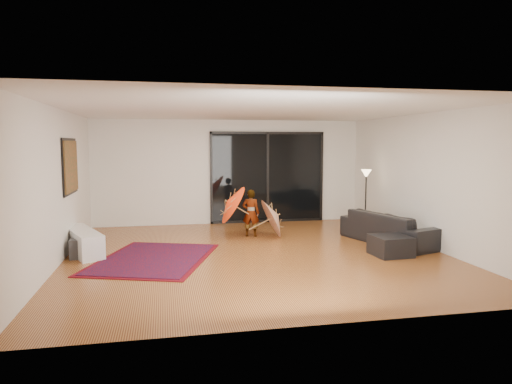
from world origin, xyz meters
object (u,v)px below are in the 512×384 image
object	(u,v)px
sofa	(390,228)
child	(251,213)
media_console	(83,241)
ottoman	(391,246)

from	to	relation	value
sofa	child	xyz separation A→B (m)	(-2.75, 1.25, 0.21)
media_console	child	world-z (taller)	child
media_console	sofa	distance (m)	6.21
sofa	child	distance (m)	3.03
media_console	child	bearing A→B (deg)	-7.40
sofa	ottoman	xyz separation A→B (m)	(-0.52, -1.03, -0.14)
media_console	child	distance (m)	3.59
sofa	child	size ratio (longest dim) A/B	2.09
sofa	ottoman	world-z (taller)	sofa
media_console	sofa	world-z (taller)	sofa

